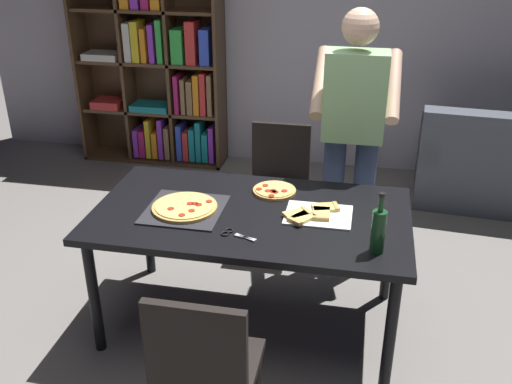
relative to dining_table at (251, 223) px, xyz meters
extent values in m
plane|color=gray|center=(0.00, 0.00, -0.68)|extent=(12.00, 12.00, 0.00)
cube|color=#BCB7C6|center=(0.00, 2.60, 0.72)|extent=(6.40, 0.10, 2.80)
cube|color=black|center=(0.00, 0.00, 0.05)|extent=(1.74, 0.97, 0.04)
cylinder|color=black|center=(-0.79, -0.40, -0.33)|extent=(0.06, 0.06, 0.71)
cylinder|color=black|center=(0.79, -0.40, -0.33)|extent=(0.06, 0.06, 0.71)
cylinder|color=black|center=(-0.79, 0.40, -0.33)|extent=(0.06, 0.06, 0.71)
cylinder|color=black|center=(0.79, 0.40, -0.33)|extent=(0.06, 0.06, 0.71)
cube|color=black|center=(0.00, -0.88, -0.25)|extent=(0.42, 0.42, 0.04)
cube|color=black|center=(0.00, -1.07, -0.01)|extent=(0.42, 0.04, 0.45)
cylinder|color=black|center=(0.18, -0.70, -0.48)|extent=(0.04, 0.04, 0.41)
cylinder|color=black|center=(-0.18, -0.70, -0.48)|extent=(0.04, 0.04, 0.41)
cube|color=black|center=(0.00, 0.88, -0.25)|extent=(0.42, 0.42, 0.04)
cube|color=black|center=(0.00, 1.07, -0.01)|extent=(0.42, 0.04, 0.45)
cylinder|color=black|center=(-0.18, 0.70, -0.48)|extent=(0.04, 0.04, 0.41)
cylinder|color=black|center=(0.18, 0.70, -0.48)|extent=(0.04, 0.04, 0.41)
cylinder|color=black|center=(-0.18, 1.06, -0.48)|extent=(0.04, 0.04, 0.41)
cylinder|color=black|center=(0.18, 1.06, -0.48)|extent=(0.04, 0.04, 0.41)
cube|color=#4C515B|center=(1.13, 2.11, -0.18)|extent=(0.23, 0.86, 0.20)
cube|color=#513823|center=(-2.15, 2.35, 0.29)|extent=(0.03, 0.35, 1.95)
cube|color=#513823|center=(-0.78, 2.35, 0.29)|extent=(0.03, 0.35, 1.95)
cube|color=#513823|center=(-1.46, 2.35, -0.67)|extent=(1.40, 0.35, 0.03)
cube|color=#513823|center=(-1.46, 2.51, 0.29)|extent=(1.40, 0.03, 1.95)
cube|color=#513823|center=(-1.46, 2.35, -0.18)|extent=(1.34, 0.29, 0.03)
cube|color=#513823|center=(-1.46, 2.35, 0.29)|extent=(1.34, 0.29, 0.03)
cube|color=#513823|center=(-1.46, 2.35, 0.77)|extent=(1.34, 0.29, 0.03)
cube|color=#513823|center=(-1.69, 2.35, 0.29)|extent=(0.03, 0.29, 1.89)
cube|color=#513823|center=(-1.24, 2.35, 0.29)|extent=(0.03, 0.29, 1.89)
cube|color=purple|center=(-1.62, 2.33, -0.50)|extent=(0.05, 0.22, 0.28)
cube|color=#B21E66|center=(-1.56, 2.33, -0.50)|extent=(0.06, 0.22, 0.28)
cube|color=yellow|center=(-1.50, 2.33, -0.44)|extent=(0.05, 0.22, 0.38)
cube|color=orange|center=(-1.43, 2.33, -0.50)|extent=(0.05, 0.22, 0.26)
cube|color=purple|center=(-1.37, 2.33, -0.44)|extent=(0.05, 0.22, 0.40)
cube|color=olive|center=(-1.30, 2.33, -0.48)|extent=(0.05, 0.22, 0.32)
cube|color=blue|center=(-1.18, 2.33, -0.46)|extent=(0.05, 0.22, 0.35)
cube|color=red|center=(-1.11, 2.33, -0.49)|extent=(0.05, 0.22, 0.29)
cube|color=teal|center=(-1.05, 2.33, -0.47)|extent=(0.05, 0.22, 0.33)
cube|color=teal|center=(-0.98, 2.33, -0.44)|extent=(0.05, 0.22, 0.40)
cube|color=teal|center=(-0.92, 2.33, -0.49)|extent=(0.06, 0.22, 0.28)
cube|color=purple|center=(-0.86, 2.33, -0.46)|extent=(0.05, 0.22, 0.35)
cube|color=red|center=(-1.91, 2.33, -0.13)|extent=(0.28, 0.25, 0.07)
cube|color=teal|center=(-1.46, 2.33, -0.13)|extent=(0.37, 0.25, 0.06)
cube|color=#B21E66|center=(-1.18, 2.33, 0.02)|extent=(0.04, 0.22, 0.37)
cube|color=olive|center=(-1.11, 2.33, 0.00)|extent=(0.04, 0.22, 0.33)
cube|color=olive|center=(-1.05, 2.33, 0.00)|extent=(0.05, 0.22, 0.32)
cube|color=orange|center=(-0.98, 2.33, 0.03)|extent=(0.05, 0.22, 0.38)
cube|color=red|center=(-0.92, 2.33, 0.04)|extent=(0.05, 0.22, 0.40)
cube|color=olive|center=(-0.86, 2.33, 0.03)|extent=(0.04, 0.22, 0.39)
cube|color=silver|center=(-1.91, 2.33, 0.34)|extent=(0.34, 0.25, 0.06)
cube|color=silver|center=(-1.62, 2.33, 0.48)|extent=(0.07, 0.22, 0.35)
cube|color=yellow|center=(-1.54, 2.33, 0.49)|extent=(0.07, 0.22, 0.37)
cube|color=orange|center=(-1.46, 2.33, 0.46)|extent=(0.05, 0.22, 0.31)
cube|color=purple|center=(-1.39, 2.33, 0.48)|extent=(0.05, 0.22, 0.35)
cube|color=green|center=(-1.31, 2.33, 0.50)|extent=(0.05, 0.22, 0.39)
cube|color=green|center=(-1.15, 2.33, 0.47)|extent=(0.11, 0.22, 0.31)
cube|color=red|center=(-1.02, 2.33, 0.50)|extent=(0.09, 0.22, 0.38)
cube|color=blue|center=(-0.89, 2.33, 0.47)|extent=(0.09, 0.22, 0.32)
cylinder|color=#38476B|center=(0.60, 0.73, -0.21)|extent=(0.14, 0.14, 0.95)
cylinder|color=#38476B|center=(0.40, 0.73, -0.21)|extent=(0.14, 0.14, 0.95)
cube|color=#99CC8C|center=(0.50, 0.73, 0.54)|extent=(0.38, 0.22, 0.55)
sphere|color=#E0B293|center=(0.50, 0.73, 0.96)|extent=(0.22, 0.22, 0.22)
cylinder|color=#E0B293|center=(0.73, 0.91, 0.57)|extent=(0.09, 0.50, 0.39)
cylinder|color=#E0B293|center=(0.27, 0.91, 0.57)|extent=(0.09, 0.50, 0.39)
cube|color=#2D2D33|center=(-0.36, -0.05, 0.07)|extent=(0.42, 0.42, 0.01)
cylinder|color=tan|center=(-0.36, -0.05, 0.09)|extent=(0.36, 0.36, 0.02)
cylinder|color=#EACC6B|center=(-0.36, -0.05, 0.10)|extent=(0.33, 0.33, 0.01)
cylinder|color=#B22819|center=(-0.31, -0.03, 0.11)|extent=(0.04, 0.04, 0.00)
cylinder|color=#B22819|center=(-0.34, -0.17, 0.11)|extent=(0.04, 0.04, 0.00)
cylinder|color=#B22819|center=(-0.34, -0.04, 0.11)|extent=(0.04, 0.04, 0.00)
cylinder|color=#B22819|center=(-0.24, 0.01, 0.11)|extent=(0.04, 0.04, 0.00)
cylinder|color=#B22819|center=(-0.42, -0.12, 0.11)|extent=(0.04, 0.04, 0.00)
cylinder|color=#B22819|center=(-0.30, -0.12, 0.11)|extent=(0.04, 0.04, 0.00)
cylinder|color=#B22819|center=(-0.28, -0.04, 0.11)|extent=(0.04, 0.04, 0.00)
cube|color=white|center=(0.37, 0.03, 0.07)|extent=(0.36, 0.28, 0.01)
cube|color=#EACC6B|center=(0.39, 0.02, 0.09)|extent=(0.10, 0.15, 0.02)
cube|color=tan|center=(0.39, -0.04, 0.09)|extent=(0.09, 0.03, 0.02)
cube|color=#EACC6B|center=(0.29, -0.05, 0.09)|extent=(0.15, 0.17, 0.02)
cube|color=tan|center=(0.26, -0.10, 0.09)|extent=(0.09, 0.07, 0.02)
cube|color=#EACC6B|center=(0.40, 0.09, 0.09)|extent=(0.16, 0.13, 0.02)
cube|color=tan|center=(0.46, 0.11, 0.09)|extent=(0.05, 0.09, 0.02)
cube|color=#EACC6B|center=(0.26, -0.01, 0.09)|extent=(0.17, 0.16, 0.02)
cube|color=tan|center=(0.31, 0.03, 0.09)|extent=(0.07, 0.09, 0.02)
cylinder|color=#194723|center=(0.68, -0.29, 0.18)|extent=(0.07, 0.07, 0.22)
cylinder|color=#194723|center=(0.68, -0.29, 0.33)|extent=(0.03, 0.03, 0.08)
cylinder|color=black|center=(0.68, -0.29, 0.38)|extent=(0.03, 0.03, 0.02)
cube|color=silver|center=(0.03, -0.29, 0.08)|extent=(0.12, 0.04, 0.01)
cube|color=silver|center=(0.03, -0.29, 0.08)|extent=(0.11, 0.06, 0.01)
torus|color=black|center=(-0.06, -0.23, 0.08)|extent=(0.06, 0.06, 0.01)
torus|color=black|center=(-0.08, -0.27, 0.08)|extent=(0.06, 0.06, 0.01)
cylinder|color=tan|center=(0.09, 0.27, 0.08)|extent=(0.25, 0.25, 0.02)
cylinder|color=#EACC6B|center=(0.09, 0.27, 0.09)|extent=(0.23, 0.23, 0.01)
cylinder|color=#B22819|center=(0.10, 0.22, 0.10)|extent=(0.04, 0.04, 0.00)
cylinder|color=#B22819|center=(0.03, 0.30, 0.10)|extent=(0.04, 0.04, 0.00)
cylinder|color=#B22819|center=(0.15, 0.25, 0.10)|extent=(0.04, 0.04, 0.00)
cylinder|color=#B22819|center=(0.00, 0.24, 0.10)|extent=(0.04, 0.04, 0.00)
cylinder|color=#B22819|center=(0.09, 0.17, 0.10)|extent=(0.04, 0.04, 0.00)
cylinder|color=#B22819|center=(0.08, 0.24, 0.10)|extent=(0.04, 0.04, 0.00)
cylinder|color=#B22819|center=(0.09, 0.22, 0.10)|extent=(0.04, 0.04, 0.00)
cylinder|color=#B22819|center=(0.05, 0.23, 0.10)|extent=(0.04, 0.04, 0.00)
camera|label=1|loc=(0.58, -2.76, 1.55)|focal=40.57mm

